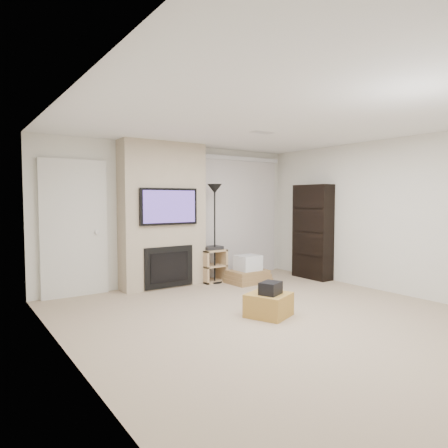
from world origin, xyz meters
TOP-DOWN VIEW (x-y plane):
  - floor at (0.00, 0.00)m, footprint 5.00×5.50m
  - ceiling at (0.00, 0.00)m, footprint 5.00×5.50m
  - wall_back at (0.00, 2.75)m, footprint 5.00×0.00m
  - wall_left at (-2.50, 0.00)m, footprint 0.00×5.50m
  - wall_right at (2.50, 0.00)m, footprint 0.00×5.50m
  - hvac_vent at (0.40, 0.80)m, footprint 0.35×0.18m
  - ottoman at (-0.02, 0.15)m, footprint 0.65×0.65m
  - black_bag at (-0.04, 0.10)m, footprint 0.34×0.31m
  - fireplace_wall at (-0.35, 2.54)m, footprint 1.50×0.47m
  - entry_door at (-1.80, 2.71)m, footprint 1.02×0.11m
  - vertical_blinds at (1.40, 2.70)m, footprint 1.98×0.10m
  - floor_lamp at (0.56, 2.30)m, footprint 0.27×0.27m
  - av_stand at (0.57, 2.39)m, footprint 0.45×0.38m
  - box_stack at (1.06, 1.96)m, footprint 0.77×0.59m
  - bookshelf at (2.34, 1.58)m, footprint 0.30×0.80m

SIDE VIEW (x-z plane):
  - floor at x=0.00m, z-range 0.00..0.00m
  - ottoman at x=-0.02m, z-range 0.00..0.30m
  - box_stack at x=1.06m, z-range -0.06..0.44m
  - av_stand at x=0.57m, z-range 0.02..0.68m
  - black_bag at x=-0.04m, z-range 0.30..0.46m
  - bookshelf at x=2.34m, z-range 0.00..1.80m
  - entry_door at x=-1.80m, z-range -0.02..2.12m
  - fireplace_wall at x=-0.35m, z-range -0.01..2.49m
  - wall_back at x=0.00m, z-range 0.00..2.50m
  - wall_left at x=-2.50m, z-range 0.00..2.50m
  - wall_right at x=2.50m, z-range 0.00..2.50m
  - vertical_blinds at x=1.40m, z-range 0.09..2.46m
  - floor_lamp at x=0.56m, z-range 0.52..2.31m
  - hvac_vent at x=0.40m, z-range 2.49..2.50m
  - ceiling at x=0.00m, z-range 2.50..2.50m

